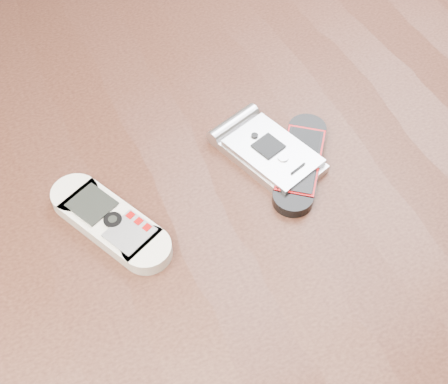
% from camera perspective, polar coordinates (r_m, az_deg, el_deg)
% --- Properties ---
extents(table, '(1.20, 0.80, 0.75)m').
position_cam_1_polar(table, '(0.68, -0.39, -6.06)').
color(table, black).
rests_on(table, ground).
extents(nokia_white, '(0.10, 0.14, 0.02)m').
position_cam_1_polar(nokia_white, '(0.58, -10.39, -2.68)').
color(nokia_white, silver).
rests_on(nokia_white, table).
extents(nokia_black_red, '(0.11, 0.13, 0.01)m').
position_cam_1_polar(nokia_black_red, '(0.62, 6.99, 2.69)').
color(nokia_black_red, black).
rests_on(nokia_black_red, table).
extents(motorola_razr, '(0.10, 0.13, 0.02)m').
position_cam_1_polar(motorola_razr, '(0.62, 4.25, 3.59)').
color(motorola_razr, silver).
rests_on(motorola_razr, table).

